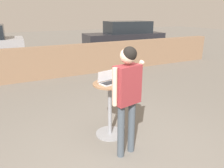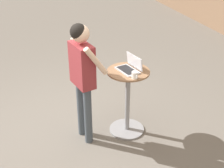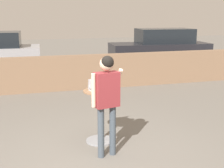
{
  "view_description": "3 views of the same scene",
  "coord_description": "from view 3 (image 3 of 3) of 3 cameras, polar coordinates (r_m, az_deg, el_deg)",
  "views": [
    {
      "loc": [
        -1.36,
        -2.37,
        2.17
      ],
      "look_at": [
        0.07,
        0.45,
        1.13
      ],
      "focal_mm": 35.0,
      "sensor_mm": 36.0,
      "label": 1
    },
    {
      "loc": [
        3.8,
        -0.62,
        2.87
      ],
      "look_at": [
        0.45,
        0.54,
        0.96
      ],
      "focal_mm": 50.0,
      "sensor_mm": 36.0,
      "label": 2
    },
    {
      "loc": [
        -1.09,
        -4.56,
        2.39
      ],
      "look_at": [
        0.38,
        0.5,
        1.19
      ],
      "focal_mm": 50.0,
      "sensor_mm": 36.0,
      "label": 3
    }
  ],
  "objects": [
    {
      "name": "parked_car_near_street",
      "position": [
        14.59,
        8.9,
        6.7
      ],
      "size": [
        4.61,
        2.02,
        1.69
      ],
      "color": "black",
      "rests_on": "ground_plane"
    },
    {
      "name": "standing_person",
      "position": [
        5.1,
        -0.98,
        -1.71
      ],
      "size": [
        0.55,
        0.44,
        1.73
      ],
      "color": "#424C56",
      "rests_on": "ground_plane"
    },
    {
      "name": "laptop",
      "position": [
        5.75,
        -2.49,
        -0.67
      ],
      "size": [
        0.39,
        0.31,
        0.21
      ],
      "color": "#B7BABF",
      "rests_on": "cafe_table"
    },
    {
      "name": "pavement_kerb",
      "position": [
        9.89,
        -9.59,
        1.95
      ],
      "size": [
        14.51,
        0.35,
        1.09
      ],
      "color": "#84664C",
      "rests_on": "ground_plane"
    },
    {
      "name": "cafe_table",
      "position": [
        5.86,
        -2.29,
        -5.44
      ],
      "size": [
        0.6,
        0.6,
        1.0
      ],
      "color": "gray",
      "rests_on": "ground_plane"
    },
    {
      "name": "ground_plane",
      "position": [
        5.26,
        -2.51,
        -14.16
      ],
      "size": [
        50.0,
        50.0,
        0.0
      ],
      "primitive_type": "plane",
      "color": "slate"
    },
    {
      "name": "coffee_mug",
      "position": [
        5.78,
        -0.04,
        -0.56
      ],
      "size": [
        0.12,
        0.08,
        0.09
      ],
      "color": "white",
      "rests_on": "cafe_table"
    }
  ]
}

